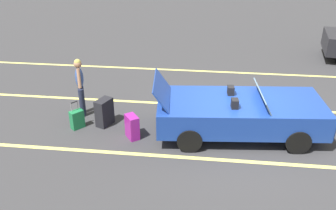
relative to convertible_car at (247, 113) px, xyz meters
name	(u,v)px	position (x,y,z in m)	size (l,w,h in m)	color
ground_plane	(237,133)	(-0.20, -0.02, -0.59)	(80.00, 80.00, 0.00)	#333335
lot_line_near	(240,161)	(-0.20, -1.25, -0.59)	(18.00, 0.12, 0.01)	#EAE066
lot_line_mid	(235,107)	(-0.20, 1.45, -0.59)	(18.00, 0.12, 0.01)	#EAE066
lot_line_far	(232,72)	(-0.20, 4.15, -0.59)	(18.00, 0.12, 0.01)	#EAE066
convertible_car	(247,113)	(0.00, 0.00, 0.00)	(4.36, 2.13, 1.49)	navy
suitcase_large_black	(104,112)	(-3.72, 0.03, -0.22)	(0.45, 0.55, 0.74)	black
suitcase_medium_bright	(132,127)	(-2.85, -0.54, -0.28)	(0.43, 0.47, 0.62)	#991E8C
suitcase_small_carryon	(77,119)	(-4.39, -0.23, -0.34)	(0.37, 0.39, 0.75)	#19723F
traveler_person	(80,84)	(-4.48, 0.51, 0.34)	(0.31, 0.60, 1.65)	#1E2338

